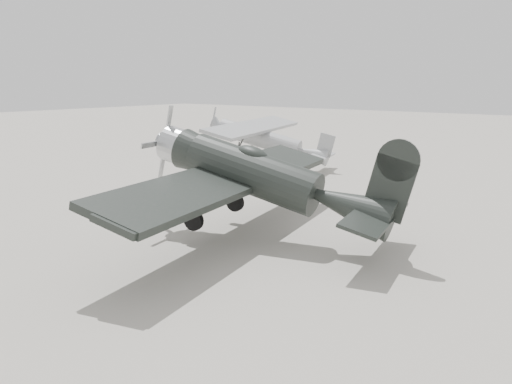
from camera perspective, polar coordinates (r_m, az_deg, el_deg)
ground at (r=18.21m, az=-8.67°, el=-5.26°), size 160.00×160.00×0.00m
lowwing_monoplane at (r=17.28m, az=1.00°, el=1.59°), size 9.48×13.18×4.23m
highwing_monoplane at (r=32.50m, az=0.97°, el=6.48°), size 8.48×11.83×3.35m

